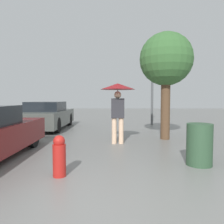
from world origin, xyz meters
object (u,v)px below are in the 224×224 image
object	(u,v)px
tree	(165,61)
fire_hydrant	(58,156)
street_lamp	(151,66)
parked_car_farthest	(47,116)
pedestrian	(117,96)
trash_bin	(198,144)

from	to	relation	value
tree	fire_hydrant	xyz separation A→B (m)	(-2.89, -3.79, -2.41)
tree	street_lamp	bearing A→B (deg)	85.84
parked_car_farthest	pedestrian	bearing A→B (deg)	-47.09
street_lamp	fire_hydrant	bearing A→B (deg)	-111.55
pedestrian	tree	world-z (taller)	tree
trash_bin	fire_hydrant	world-z (taller)	trash_bin
trash_bin	fire_hydrant	xyz separation A→B (m)	(-2.89, -0.70, -0.07)
tree	fire_hydrant	bearing A→B (deg)	-127.33
tree	fire_hydrant	world-z (taller)	tree
parked_car_farthest	tree	world-z (taller)	tree
pedestrian	tree	bearing A→B (deg)	24.91
parked_car_farthest	trash_bin	bearing A→B (deg)	-49.31
pedestrian	parked_car_farthest	distance (m)	4.94
parked_car_farthest	street_lamp	distance (m)	6.17
parked_car_farthest	fire_hydrant	distance (m)	6.89
tree	fire_hydrant	size ratio (longest dim) A/B	4.89
pedestrian	street_lamp	world-z (taller)	street_lamp
street_lamp	trash_bin	xyz separation A→B (m)	(-0.32, -7.42, -2.81)
pedestrian	parked_car_farthest	xyz separation A→B (m)	(-3.30, 3.55, -0.92)
pedestrian	fire_hydrant	distance (m)	3.41
fire_hydrant	parked_car_farthest	bearing A→B (deg)	108.10
street_lamp	pedestrian	bearing A→B (deg)	-111.72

